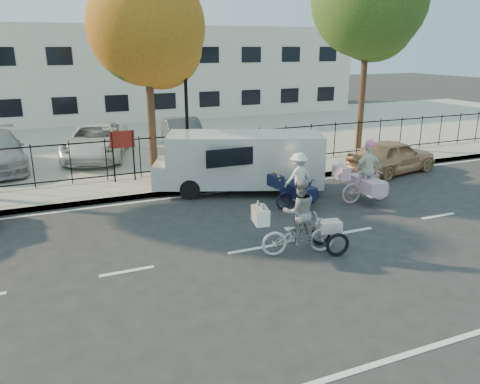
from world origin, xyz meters
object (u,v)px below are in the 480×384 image
unicorn_bike (366,179)px  white_van (242,160)px  bull_bike (298,186)px  gold_sedan (392,156)px  lamppost (186,94)px  lot_car_b (96,141)px  zebra_trike (299,225)px  lot_car_c (183,134)px

unicorn_bike → white_van: (-3.13, 2.60, 0.34)m
bull_bike → gold_sedan: bull_bike is taller
lamppost → unicorn_bike: size_ratio=2.13×
bull_bike → lot_car_b: (-4.93, 8.63, 0.19)m
unicorn_bike → white_van: 4.09m
lot_car_b → zebra_trike: bearing=-59.5°
lamppost → gold_sedan: (7.50, -2.35, -2.44)m
gold_sedan → unicorn_bike: bearing=117.7°
lamppost → bull_bike: size_ratio=2.33×
lamppost → lot_car_b: lamppost is taller
lamppost → gold_sedan: bearing=-17.4°
zebra_trike → lot_car_b: (-3.26, 11.62, 0.15)m
bull_bike → zebra_trike: bearing=143.1°
zebra_trike → lot_car_c: bearing=7.7°
lamppost → unicorn_bike: bearing=-48.7°
zebra_trike → lot_car_c: zebra_trike is taller
white_van → lot_car_b: size_ratio=1.17×
bull_bike → white_van: white_van is taller
unicorn_bike → white_van: bearing=53.9°
white_van → gold_sedan: white_van is taller
zebra_trike → lot_car_b: 12.07m
unicorn_bike → lot_car_c: size_ratio=0.47×
white_van → lot_car_b: bearing=143.1°
zebra_trike → unicorn_bike: bearing=-46.2°
lot_car_c → lot_car_b: bearing=-172.3°
zebra_trike → bull_bike: zebra_trike is taller
unicorn_bike → gold_sedan: 4.09m
gold_sedan → white_van: bearing=78.5°
lot_car_b → lot_car_c: bearing=16.5°
zebra_trike → lot_car_b: zebra_trike is taller
gold_sedan → lot_car_c: size_ratio=0.91×
lamppost → white_van: size_ratio=0.72×
zebra_trike → gold_sedan: zebra_trike is taller
white_van → gold_sedan: size_ratio=1.54×
unicorn_bike → lot_car_b: bearing=41.7°
gold_sedan → lot_car_c: 9.25m
zebra_trike → bull_bike: (1.67, 3.00, -0.05)m
bull_bike → lot_car_b: size_ratio=0.36×
lamppost → unicorn_bike: lamppost is taller
bull_bike → lot_car_b: bull_bike is taller
lamppost → unicorn_bike: 6.95m
lamppost → white_van: bearing=-62.8°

